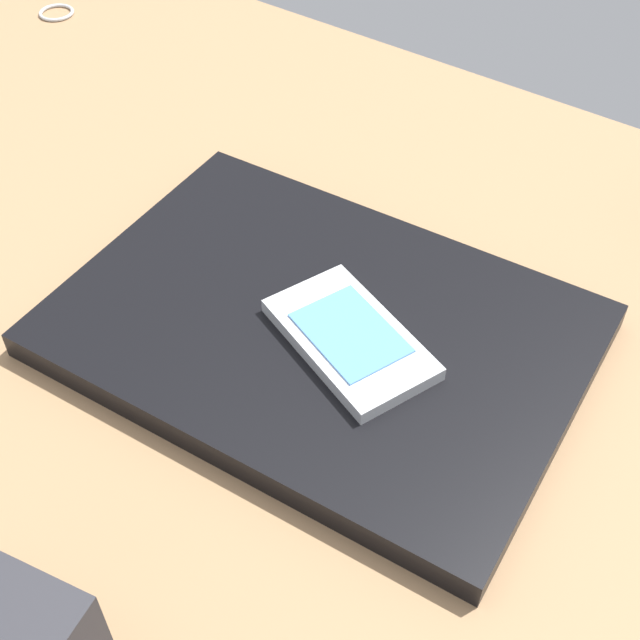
# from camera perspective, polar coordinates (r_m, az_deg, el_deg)

# --- Properties ---
(desk_surface) EXTENTS (1.20, 0.80, 0.03)m
(desk_surface) POSITION_cam_1_polar(r_m,az_deg,el_deg) (0.62, -8.61, -0.76)
(desk_surface) COLOR #9E7751
(desk_surface) RESTS_ON ground
(laptop_closed) EXTENTS (0.35, 0.26, 0.02)m
(laptop_closed) POSITION_cam_1_polar(r_m,az_deg,el_deg) (0.58, 0.00, -0.69)
(laptop_closed) COLOR black
(laptop_closed) RESTS_ON desk_surface
(cell_phone_on_laptop) EXTENTS (0.13, 0.10, 0.01)m
(cell_phone_on_laptop) POSITION_cam_1_polar(r_m,az_deg,el_deg) (0.55, 1.99, -1.21)
(cell_phone_on_laptop) COLOR silver
(cell_phone_on_laptop) RESTS_ON laptop_closed
(key_ring) EXTENTS (0.04, 0.04, 0.00)m
(key_ring) POSITION_cam_1_polar(r_m,az_deg,el_deg) (1.00, -16.86, 18.69)
(key_ring) COLOR silver
(key_ring) RESTS_ON desk_surface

